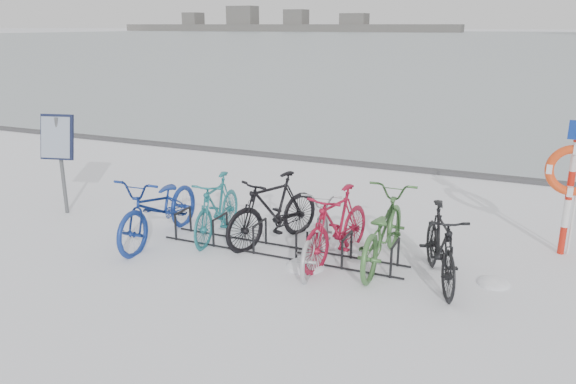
% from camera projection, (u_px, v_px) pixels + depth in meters
% --- Properties ---
extents(ground, '(900.00, 900.00, 0.00)m').
position_uv_depth(ground, '(281.00, 252.00, 8.79)').
color(ground, white).
rests_on(ground, ground).
extents(ice_sheet, '(400.00, 298.00, 0.02)m').
position_uv_depth(ice_sheet, '(529.00, 38.00, 144.67)').
color(ice_sheet, '#9AA8AE').
rests_on(ice_sheet, ground).
extents(quay_edge, '(400.00, 0.25, 0.10)m').
position_uv_depth(quay_edge, '(379.00, 166.00, 13.95)').
color(quay_edge, '#3F3F42').
rests_on(quay_edge, ground).
extents(bike_rack, '(4.00, 0.48, 0.46)m').
position_uv_depth(bike_rack, '(280.00, 241.00, 8.74)').
color(bike_rack, black).
rests_on(bike_rack, ground).
extents(info_board, '(0.66, 0.38, 1.87)m').
position_uv_depth(info_board, '(58.00, 143.00, 10.23)').
color(info_board, '#595B5E').
rests_on(info_board, ground).
extents(lifebuoy_station, '(0.77, 0.22, 4.01)m').
position_uv_depth(lifebuoy_station, '(573.00, 171.00, 8.30)').
color(lifebuoy_station, red).
rests_on(lifebuoy_station, ground).
extents(shoreline, '(180.00, 12.00, 9.50)m').
position_uv_depth(shoreline, '(274.00, 26.00, 283.07)').
color(shoreline, '#4C4C4C').
rests_on(shoreline, ground).
extents(bike_0, '(0.90, 2.28, 1.17)m').
position_uv_depth(bike_0, '(160.00, 205.00, 9.17)').
color(bike_0, navy).
rests_on(bike_0, ground).
extents(bike_1, '(0.73, 1.84, 1.08)m').
position_uv_depth(bike_1, '(217.00, 206.00, 9.31)').
color(bike_1, '#1F6C74').
rests_on(bike_1, ground).
extents(bike_2, '(1.27, 2.01, 1.17)m').
position_uv_depth(bike_2, '(273.00, 208.00, 9.06)').
color(bike_2, black).
rests_on(bike_2, ground).
extents(bike_3, '(0.94, 1.92, 0.96)m').
position_uv_depth(bike_3, '(315.00, 233.00, 8.26)').
color(bike_3, '#AAACB1').
rests_on(bike_3, ground).
extents(bike_4, '(0.88, 1.97, 1.14)m').
position_uv_depth(bike_4, '(337.00, 224.00, 8.37)').
color(bike_4, maroon).
rests_on(bike_4, ground).
extents(bike_5, '(0.75, 2.14, 1.12)m').
position_uv_depth(bike_5, '(382.00, 227.00, 8.27)').
color(bike_5, '#3D6C36').
rests_on(bike_5, ground).
extents(bike_6, '(1.12, 1.90, 1.10)m').
position_uv_depth(bike_6, '(441.00, 243.00, 7.67)').
color(bike_6, black).
rests_on(bike_6, ground).
extents(snow_drifts, '(4.35, 1.46, 0.20)m').
position_uv_depth(snow_drifts, '(338.00, 258.00, 8.58)').
color(snow_drifts, white).
rests_on(snow_drifts, ground).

